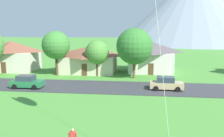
# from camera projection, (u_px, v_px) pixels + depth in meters

# --- Properties ---
(road_strip) EXTENTS (160.00, 7.18, 0.08)m
(road_strip) POSITION_uv_depth(u_px,v_px,m) (112.00, 87.00, 32.22)
(road_strip) COLOR #38383D
(road_strip) RESTS_ON ground
(mountain_far_west_ridge) EXTENTS (79.15, 79.15, 36.15)m
(mountain_far_west_ridge) POSITION_uv_depth(u_px,v_px,m) (193.00, 8.00, 124.38)
(mountain_far_west_ridge) COLOR gray
(mountain_far_west_ridge) RESTS_ON ground
(house_leftmost) EXTENTS (10.36, 8.31, 4.61)m
(house_leftmost) POSITION_uv_depth(u_px,v_px,m) (89.00, 59.00, 43.55)
(house_leftmost) COLOR beige
(house_leftmost) RESTS_ON ground
(house_left_center) EXTENTS (9.58, 6.65, 5.53)m
(house_left_center) POSITION_uv_depth(u_px,v_px,m) (12.00, 55.00, 44.86)
(house_left_center) COLOR beige
(house_left_center) RESTS_ON ground
(house_right_center) EXTENTS (8.45, 7.71, 5.52)m
(house_right_center) POSITION_uv_depth(u_px,v_px,m) (150.00, 56.00, 43.86)
(house_right_center) COLOR silver
(house_right_center) RESTS_ON ground
(tree_left_of_center) EXTENTS (3.95, 3.95, 5.97)m
(tree_left_of_center) POSITION_uv_depth(u_px,v_px,m) (97.00, 52.00, 39.40)
(tree_left_of_center) COLOR #4C3823
(tree_left_of_center) RESTS_ON ground
(tree_center) EXTENTS (5.73, 5.73, 7.99)m
(tree_center) POSITION_uv_depth(u_px,v_px,m) (134.00, 46.00, 37.34)
(tree_center) COLOR brown
(tree_center) RESTS_ON ground
(tree_right_of_center) EXTENTS (4.70, 4.70, 7.49)m
(tree_right_of_center) POSITION_uv_depth(u_px,v_px,m) (56.00, 45.00, 39.74)
(tree_right_of_center) COLOR #4C3823
(tree_right_of_center) RESTS_ON ground
(parked_car_green_west_end) EXTENTS (4.20, 2.09, 1.68)m
(parked_car_green_west_end) POSITION_uv_depth(u_px,v_px,m) (27.00, 82.00, 31.67)
(parked_car_green_west_end) COLOR #237042
(parked_car_green_west_end) RESTS_ON road_strip
(parked_car_tan_mid_west) EXTENTS (4.27, 2.22, 1.68)m
(parked_car_tan_mid_west) POSITION_uv_depth(u_px,v_px,m) (166.00, 84.00, 30.72)
(parked_car_tan_mid_west) COLOR tan
(parked_car_tan_mid_west) RESTS_ON road_strip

